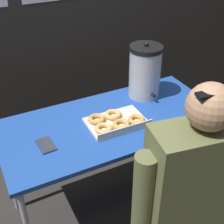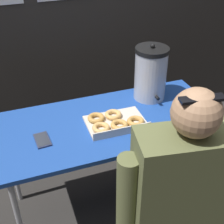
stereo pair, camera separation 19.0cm
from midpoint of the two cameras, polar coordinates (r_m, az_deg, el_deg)
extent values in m
plane|color=#2D2B28|center=(2.46, -2.39, -16.37)|extent=(12.00, 12.00, 0.00)
cube|color=#282623|center=(2.67, -13.15, 18.62)|extent=(6.00, 0.10, 2.46)
cube|color=#1E479E|center=(1.94, -2.90, -1.94)|extent=(1.38, 0.65, 0.03)
cylinder|color=#ADADB2|center=(2.30, 15.44, -9.06)|extent=(0.03, 0.03, 0.74)
cylinder|color=#ADADB2|center=(2.30, -20.71, -10.22)|extent=(0.03, 0.03, 0.74)
cylinder|color=#ADADB2|center=(2.63, 7.70, -1.87)|extent=(0.03, 0.03, 0.74)
cube|color=beige|center=(1.90, -2.04, -1.99)|extent=(0.36, 0.25, 0.02)
cube|color=beige|center=(1.80, -0.51, -3.30)|extent=(0.36, 0.01, 0.04)
torus|color=#E7AE62|center=(1.82, -4.54, -3.16)|extent=(0.13, 0.13, 0.03)
torus|color=tan|center=(1.85, -1.27, -2.38)|extent=(0.13, 0.13, 0.03)
torus|color=#CD9448|center=(1.89, 1.62, -1.52)|extent=(0.15, 0.15, 0.03)
torus|color=#CD9548|center=(1.90, -5.72, -1.39)|extent=(0.12, 0.12, 0.03)
torus|color=#E8B063|center=(1.93, -2.66, -0.57)|extent=(0.14, 0.14, 0.03)
cylinder|color=#B7B7BC|center=(2.12, 3.44, 6.99)|extent=(0.21, 0.21, 0.33)
cylinder|color=black|center=(2.05, 3.61, 11.52)|extent=(0.22, 0.22, 0.03)
sphere|color=black|center=(2.04, 3.64, 12.22)|extent=(0.03, 0.03, 0.03)
cylinder|color=black|center=(2.09, 4.87, 3.13)|extent=(0.02, 0.05, 0.02)
cube|color=#2D334C|center=(1.79, -15.04, -5.98)|extent=(0.09, 0.14, 0.01)
cube|color=#2D333D|center=(1.79, -15.07, -5.84)|extent=(0.07, 0.12, 0.00)
cube|color=#60663D|center=(1.55, 11.54, -12.23)|extent=(0.50, 0.28, 0.62)
sphere|color=tan|center=(1.29, 13.58, 0.76)|extent=(0.21, 0.21, 0.21)
cube|color=black|center=(1.23, 14.64, 3.28)|extent=(0.18, 0.07, 0.01)
cylinder|color=#60663D|center=(1.49, 1.98, -15.49)|extent=(0.10, 0.10, 0.50)
camera|label=1|loc=(0.10, -92.86, -1.90)|focal=50.00mm
camera|label=2|loc=(0.10, 87.14, 1.90)|focal=50.00mm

